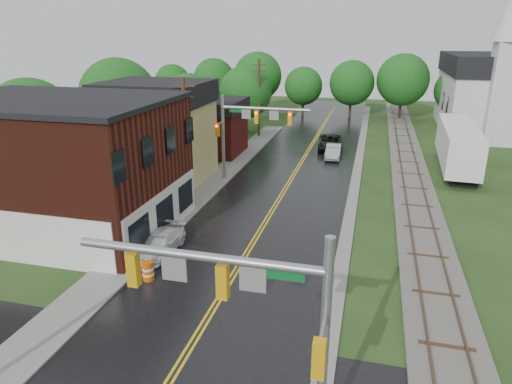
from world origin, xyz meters
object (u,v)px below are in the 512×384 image
at_px(tree_left_a, 32,123).
at_px(construction_barrel, 148,271).
at_px(utility_pole_b, 186,137).
at_px(semi_trailer, 458,144).
at_px(traffic_signal_near, 249,302).
at_px(church, 491,85).
at_px(traffic_signal_far, 248,123).
at_px(tree_left_b, 120,99).
at_px(utility_pole_c, 259,97).
at_px(tree_left_c, 190,102).
at_px(brick_building, 58,165).
at_px(sedan_silver, 333,151).
at_px(pickup_white, 160,243).
at_px(suv_dark, 330,142).
at_px(tree_left_e, 246,94).

height_order(tree_left_a, construction_barrel, tree_left_a).
relative_size(utility_pole_b, semi_trailer, 0.68).
height_order(traffic_signal_near, tree_left_a, tree_left_a).
xyz_separation_m(church, utility_pole_b, (-26.80, -31.74, -1.11)).
relative_size(traffic_signal_far, tree_left_b, 0.76).
xyz_separation_m(traffic_signal_far, utility_pole_b, (-3.33, -5.00, -0.25)).
bearing_deg(utility_pole_c, tree_left_b, -132.39).
height_order(church, tree_left_b, church).
bearing_deg(construction_barrel, traffic_signal_far, 87.97).
bearing_deg(tree_left_a, utility_pole_c, 59.45).
bearing_deg(tree_left_c, brick_building, -86.86).
relative_size(tree_left_a, sedan_silver, 2.09).
distance_m(utility_pole_c, sedan_silver, 12.98).
relative_size(tree_left_c, semi_trailer, 0.58).
relative_size(sedan_silver, pickup_white, 0.99).
height_order(tree_left_b, pickup_white, tree_left_b).
xyz_separation_m(tree_left_b, construction_barrel, (13.77, -21.90, -5.20)).
height_order(traffic_signal_far, tree_left_c, tree_left_c).
xyz_separation_m(tree_left_c, suv_dark, (16.02, -0.08, -3.75)).
bearing_deg(brick_building, traffic_signal_far, 53.08).
height_order(pickup_white, construction_barrel, pickup_white).
xyz_separation_m(tree_left_c, construction_barrel, (9.77, -29.90, -3.99)).
bearing_deg(tree_left_e, tree_left_c, -129.81).
xyz_separation_m(pickup_white, semi_trailer, (18.83, 22.11, 1.79)).
bearing_deg(tree_left_c, traffic_signal_far, -51.18).
xyz_separation_m(utility_pole_b, tree_left_e, (-2.05, 23.90, 0.09)).
xyz_separation_m(traffic_signal_far, semi_trailer, (17.50, 8.05, -2.58)).
distance_m(traffic_signal_far, tree_left_e, 19.65).
relative_size(utility_pole_c, sedan_silver, 2.17).
relative_size(tree_left_e, semi_trailer, 0.62).
relative_size(tree_left_b, sedan_silver, 2.34).
bearing_deg(tree_left_e, suv_dark, -28.89).
distance_m(church, suv_dark, 23.18).
bearing_deg(utility_pole_b, tree_left_a, -179.55).
bearing_deg(pickup_white, semi_trailer, 51.75).
xyz_separation_m(brick_building, tree_left_c, (-1.36, 24.90, 0.36)).
xyz_separation_m(utility_pole_c, construction_barrel, (2.73, -34.00, -4.20)).
xyz_separation_m(suv_dark, pickup_white, (-6.97, -26.87, -0.16)).
relative_size(tree_left_a, tree_left_b, 0.89).
bearing_deg(pickup_white, sedan_silver, 74.08).
bearing_deg(semi_trailer, traffic_signal_far, -155.29).
height_order(traffic_signal_far, semi_trailer, traffic_signal_far).
relative_size(traffic_signal_near, utility_pole_b, 0.82).
bearing_deg(tree_left_c, traffic_signal_near, -65.44).
distance_m(tree_left_c, semi_trailer, 28.38).
bearing_deg(pickup_white, tree_left_a, 151.42).
bearing_deg(tree_left_a, traffic_signal_near, -40.47).
distance_m(tree_left_c, tree_left_e, 7.82).
bearing_deg(semi_trailer, tree_left_c, 170.14).
bearing_deg(traffic_signal_far, construction_barrel, -92.03).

